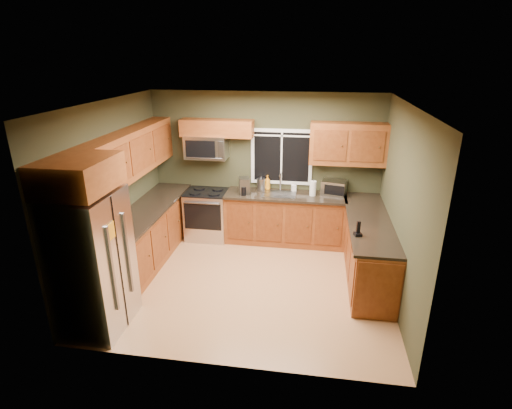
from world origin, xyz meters
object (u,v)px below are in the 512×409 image
(coffee_maker, at_px, (244,186))
(soap_bottle_b, at_px, (294,186))
(refrigerator, at_px, (93,263))
(toaster_oven, at_px, (334,187))
(soap_bottle_a, at_px, (267,183))
(microwave, at_px, (206,147))
(cordless_phone, at_px, (358,231))
(kettle, at_px, (261,184))
(paper_towel_roll, at_px, (313,188))
(soap_bottle_c, at_px, (262,186))
(range, at_px, (207,214))

(coffee_maker, distance_m, soap_bottle_b, 0.92)
(refrigerator, height_order, toaster_oven, refrigerator)
(soap_bottle_a, bearing_deg, toaster_oven, -3.96)
(microwave, height_order, cordless_phone, microwave)
(toaster_oven, distance_m, kettle, 1.32)
(paper_towel_roll, bearing_deg, soap_bottle_a, 166.72)
(refrigerator, bearing_deg, coffee_maker, 62.39)
(paper_towel_roll, distance_m, soap_bottle_c, 0.94)
(microwave, height_order, paper_towel_roll, microwave)
(soap_bottle_b, bearing_deg, microwave, -176.75)
(refrigerator, relative_size, range, 1.92)
(soap_bottle_b, bearing_deg, toaster_oven, -6.32)
(coffee_maker, bearing_deg, paper_towel_roll, 4.71)
(soap_bottle_c, height_order, cordless_phone, cordless_phone)
(coffee_maker, relative_size, paper_towel_roll, 1.01)
(paper_towel_roll, bearing_deg, range, -179.03)
(microwave, xyz_separation_m, coffee_maker, (0.72, -0.20, -0.65))
(microwave, distance_m, kettle, 1.20)
(range, bearing_deg, soap_bottle_b, 8.08)
(toaster_oven, height_order, soap_bottle_b, toaster_oven)
(paper_towel_roll, bearing_deg, toaster_oven, 16.98)
(refrigerator, relative_size, paper_towel_roll, 6.13)
(soap_bottle_c, bearing_deg, range, -168.89)
(toaster_oven, distance_m, paper_towel_roll, 0.39)
(coffee_maker, bearing_deg, range, 174.67)
(range, height_order, kettle, kettle)
(toaster_oven, xyz_separation_m, soap_bottle_b, (-0.72, 0.08, -0.04))
(toaster_oven, distance_m, soap_bottle_b, 0.73)
(range, height_order, paper_towel_roll, paper_towel_roll)
(microwave, bearing_deg, toaster_oven, 0.26)
(refrigerator, relative_size, coffee_maker, 6.04)
(microwave, relative_size, coffee_maker, 2.55)
(refrigerator, height_order, microwave, microwave)
(soap_bottle_b, bearing_deg, coffee_maker, -161.35)
(refrigerator, bearing_deg, soap_bottle_a, 59.07)
(refrigerator, xyz_separation_m, microwave, (0.69, 2.91, 0.83))
(soap_bottle_a, xyz_separation_m, soap_bottle_c, (-0.09, -0.03, -0.06))
(kettle, height_order, soap_bottle_b, kettle)
(cordless_phone, bearing_deg, soap_bottle_c, 131.91)
(microwave, bearing_deg, cordless_phone, -33.21)
(toaster_oven, relative_size, cordless_phone, 2.23)
(coffee_maker, xyz_separation_m, soap_bottle_c, (0.29, 0.27, -0.06))
(range, distance_m, microwave, 1.27)
(refrigerator, distance_m, soap_bottle_b, 3.77)
(microwave, distance_m, soap_bottle_b, 1.75)
(range, relative_size, kettle, 3.33)
(microwave, height_order, soap_bottle_a, microwave)
(soap_bottle_a, height_order, soap_bottle_c, soap_bottle_a)
(coffee_maker, bearing_deg, toaster_oven, 7.66)
(paper_towel_roll, relative_size, soap_bottle_c, 1.79)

